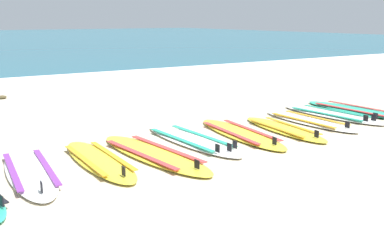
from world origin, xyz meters
TOP-DOWN VIEW (x-y plane):
  - ground_plane at (0.00, 0.00)m, footprint 80.00×80.00m
  - wave_foam_strip at (0.00, 8.32)m, footprint 80.00×1.39m
  - surfboard_1 at (-2.47, 0.24)m, footprint 0.70×2.19m
  - surfboard_2 at (-1.61, 0.22)m, footprint 0.52×2.08m
  - surfboard_3 at (-0.88, 0.10)m, footprint 0.89×2.43m
  - surfboard_4 at (-0.06, 0.43)m, footprint 0.72×2.28m
  - surfboard_5 at (0.81, 0.35)m, footprint 0.73×2.27m
  - surfboard_6 at (1.61, 0.21)m, footprint 0.64×2.01m
  - surfboard_7 at (2.40, 0.41)m, footprint 0.60×2.09m
  - surfboard_8 at (3.18, 0.58)m, footprint 0.78×2.26m
  - surfboard_9 at (3.92, 0.64)m, footprint 0.69×2.33m
  - seaweed_clump_mid_sand at (-1.83, 5.95)m, footprint 0.23×0.18m

SIDE VIEW (x-z plane):
  - ground_plane at x=0.00m, z-range 0.00..0.00m
  - surfboard_3 at x=-0.88m, z-range -0.05..0.13m
  - surfboard_9 at x=3.92m, z-range -0.05..0.13m
  - surfboard_5 at x=0.81m, z-range -0.05..0.13m
  - surfboard_1 at x=-2.47m, z-range -0.05..0.13m
  - surfboard_2 at x=-1.61m, z-range -0.05..0.13m
  - surfboard_7 at x=2.40m, z-range -0.05..0.13m
  - surfboard_6 at x=1.61m, z-range -0.05..0.13m
  - surfboard_4 at x=-0.06m, z-range -0.05..0.13m
  - surfboard_8 at x=3.18m, z-range -0.05..0.13m
  - seaweed_clump_mid_sand at x=-1.83m, z-range 0.00..0.08m
  - wave_foam_strip at x=0.00m, z-range 0.00..0.11m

